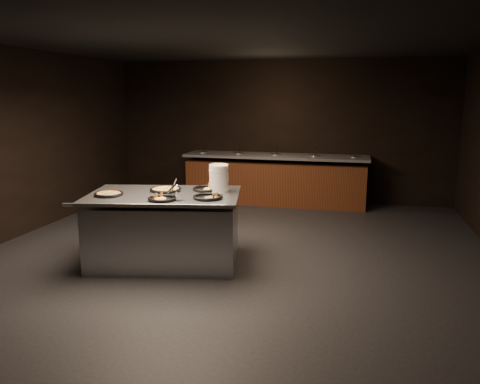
{
  "coord_description": "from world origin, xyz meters",
  "views": [
    {
      "loc": [
        1.59,
        -5.71,
        2.16
      ],
      "look_at": [
        0.08,
        0.3,
        0.89
      ],
      "focal_mm": 35.0,
      "sensor_mm": 36.0,
      "label": 1
    }
  ],
  "objects": [
    {
      "name": "pan_cheese_slices_b",
      "position": [
        -0.67,
        -0.58,
        0.95
      ],
      "size": [
        0.35,
        0.35,
        0.04
      ],
      "rotation": [
        0.0,
        0.0,
        1.99
      ],
      "color": "black",
      "rests_on": "serving_counter"
    },
    {
      "name": "serving_counter",
      "position": [
        -0.8,
        -0.22,
        0.44
      ],
      "size": [
        2.14,
        1.61,
        0.93
      ],
      "rotation": [
        0.0,
        0.0,
        0.2
      ],
      "color": "#B5B8BD",
      "rests_on": "ground"
    },
    {
      "name": "pan_cheese_slices_a",
      "position": [
        -0.33,
        0.14,
        0.95
      ],
      "size": [
        0.39,
        0.39,
        0.04
      ],
      "rotation": [
        0.0,
        0.0,
        0.69
      ],
      "color": "black",
      "rests_on": "serving_counter"
    },
    {
      "name": "room",
      "position": [
        0.0,
        0.0,
        1.45
      ],
      "size": [
        7.02,
        8.02,
        2.92
      ],
      "color": "black",
      "rests_on": "ground"
    },
    {
      "name": "server_left",
      "position": [
        -0.68,
        -0.14,
        1.01
      ],
      "size": [
        0.11,
        0.36,
        0.17
      ],
      "rotation": [
        0.0,
        0.0,
        1.68
      ],
      "color": "#B5B8BD",
      "rests_on": "serving_counter"
    },
    {
      "name": "salad_bar",
      "position": [
        0.0,
        3.56,
        0.44
      ],
      "size": [
        3.7,
        0.83,
        1.18
      ],
      "color": "#5A3015",
      "rests_on": "ground"
    },
    {
      "name": "server_right",
      "position": [
        -0.58,
        -0.47,
        1.01
      ],
      "size": [
        0.31,
        0.27,
        0.18
      ],
      "rotation": [
        0.0,
        0.0,
        -0.63
      ],
      "color": "#B5B8BD",
      "rests_on": "serving_counter"
    },
    {
      "name": "pan_veggie_slices",
      "position": [
        -0.16,
        -0.35,
        0.95
      ],
      "size": [
        0.37,
        0.37,
        0.04
      ],
      "rotation": [
        0.0,
        0.0,
        -0.5
      ],
      "color": "black",
      "rests_on": "serving_counter"
    },
    {
      "name": "pan_cheese_whole",
      "position": [
        -0.85,
        -0.05,
        0.95
      ],
      "size": [
        0.42,
        0.42,
        0.04
      ],
      "rotation": [
        0.0,
        0.0,
        0.13
      ],
      "color": "black",
      "rests_on": "serving_counter"
    },
    {
      "name": "pan_veggie_whole",
      "position": [
        -1.44,
        -0.49,
        0.95
      ],
      "size": [
        0.36,
        0.36,
        0.04
      ],
      "rotation": [
        0.0,
        0.0,
        -0.11
      ],
      "color": "black",
      "rests_on": "serving_counter"
    },
    {
      "name": "plate_stack",
      "position": [
        -0.16,
        0.1,
        1.1
      ],
      "size": [
        0.25,
        0.25,
        0.35
      ],
      "primitive_type": "cylinder",
      "color": "white",
      "rests_on": "serving_counter"
    }
  ]
}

